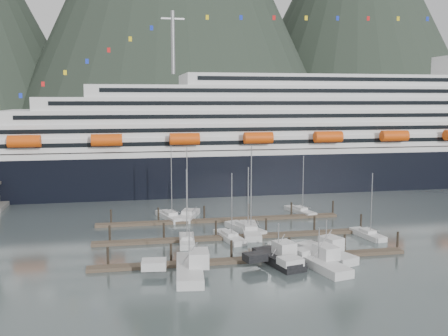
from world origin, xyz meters
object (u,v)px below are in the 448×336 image
Objects in this scene: cruise_ship at (317,142)px; trawler_c at (318,261)px; sailboat_d at (250,231)px; sailboat_g at (300,211)px; sailboat_h at (368,235)px; trawler_b at (277,258)px; trawler_a at (188,268)px; sailboat_b at (230,237)px; sailboat_f at (188,216)px; sailboat_a at (187,241)px; sailboat_e at (170,217)px; sailboat_c at (245,229)px; trawler_d at (325,252)px.

cruise_ship is 75.11m from trawler_c.
sailboat_d is 20.13m from sailboat_g.
trawler_b is at bearing 110.92° from sailboat_h.
sailboat_h is 35.77m from trawler_a.
sailboat_d reaches higher than sailboat_b.
sailboat_b is 1.02× the size of sailboat_h.
sailboat_b reaches higher than sailboat_h.
sailboat_f is (-4.81, 17.70, 0.05)m from sailboat_b.
trawler_a is at bearing 179.35° from sailboat_a.
sailboat_d is at bearing -154.22° from sailboat_e.
sailboat_e is at bearing 13.85° from sailboat_b.
trawler_b is (12.74, -31.82, 0.42)m from sailboat_e.
trawler_d is at bearing -174.27° from sailboat_c.
sailboat_c is at bearing -13.17° from trawler_b.
trawler_c is (-26.57, -69.35, -11.21)m from cruise_ship.
cruise_ship reaches higher than trawler_c.
cruise_ship reaches higher than trawler_d.
sailboat_f reaches higher than sailboat_h.
sailboat_g is at bearing -28.22° from trawler_c.
trawler_d is at bearing 121.03° from sailboat_h.
cruise_ship is at bearing -20.83° from sailboat_h.
sailboat_e reaches higher than trawler_b.
sailboat_g reaches higher than trawler_d.
sailboat_f is at bearing -2.31° from sailboat_a.
sailboat_a reaches higher than trawler_c.
sailboat_c is at bearing -152.42° from sailboat_e.
trawler_c is (16.85, -15.75, 0.42)m from sailboat_a.
trawler_d is (20.69, -30.40, 0.41)m from sailboat_e.
trawler_b is at bearing -175.11° from sailboat_e.
cruise_ship is 58.56m from sailboat_c.
sailboat_c is at bearing -123.96° from cruise_ship.
sailboat_e reaches higher than trawler_c.
sailboat_b is 0.79× the size of sailboat_e.
sailboat_d is (4.52, 3.57, 0.05)m from sailboat_b.
sailboat_c is (3.91, 5.05, 0.02)m from sailboat_b.
cruise_ship is 19.78× the size of trawler_b.
trawler_b is at bearing -144.69° from sailboat_f.
sailboat_g reaches higher than trawler_a.
sailboat_f is at bearing 9.60° from trawler_c.
sailboat_h is 1.05× the size of trawler_d.
trawler_b is 0.95× the size of trawler_d.
sailboat_a is 0.86× the size of sailboat_f.
sailboat_h reaches higher than trawler_b.
sailboat_c reaches higher than trawler_d.
sailboat_c is at bearing 30.96° from sailboat_d.
sailboat_g is (23.67, 0.00, -0.05)m from sailboat_f.
trawler_a is at bearing 161.98° from sailboat_e.
trawler_b reaches higher than trawler_c.
sailboat_d is 16.94m from sailboat_f.
sailboat_e is (-1.08, 18.65, 0.02)m from sailboat_a.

